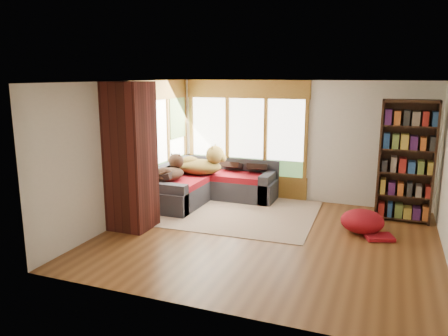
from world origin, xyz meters
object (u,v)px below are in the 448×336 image
Objects in this scene: brick_chimney at (131,157)px; dog_tan at (203,163)px; bookshelf at (406,162)px; dog_brindle at (171,171)px; pouf at (362,221)px; area_rug at (228,211)px; sectional_sofa at (202,187)px.

brick_chimney is 2.35× the size of dog_tan.
bookshelf reaches higher than dog_tan.
brick_chimney is at bearing -110.53° from dog_tan.
dog_tan is 1.27× the size of dog_brindle.
bookshelf is at bearing 54.83° from pouf.
area_rug is 3.11× the size of dog_tan.
bookshelf is (4.09, 0.10, 0.84)m from sectional_sofa.
dog_tan is 0.84m from dog_brindle.
bookshelf reaches higher than sectional_sofa.
dog_brindle is (0.05, 1.38, -0.54)m from brick_chimney.
area_rug is 1.51× the size of bookshelf.
dog_brindle is (-4.49, -0.77, -0.37)m from bookshelf.
pouf is 0.67× the size of dog_tan.
area_rug is 3.51m from bookshelf.
brick_chimney is 2.98× the size of dog_brindle.
pouf is (-0.65, -0.93, -0.93)m from bookshelf.
dog_brindle is at bearing -127.50° from dog_tan.
dog_brindle is at bearing -176.20° from area_rug.
area_rug is 1.33m from dog_tan.
bookshelf is (4.54, 2.15, -0.16)m from brick_chimney.
bookshelf is 2.06× the size of dog_tan.
sectional_sofa is 2.52× the size of dog_brindle.
brick_chimney reaches higher than area_rug.
area_rug is 3.95× the size of dog_brindle.
brick_chimney is 0.76× the size of area_rug.
dog_tan is at bearing 77.79° from brick_chimney.
dog_brindle is at bearing -170.30° from bookshelf.
bookshelf reaches higher than area_rug.
brick_chimney is 1.14× the size of bookshelf.
sectional_sofa is at bearing 77.71° from brick_chimney.
sectional_sofa is 0.97× the size of bookshelf.
brick_chimney is at bearing -177.41° from dog_brindle.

